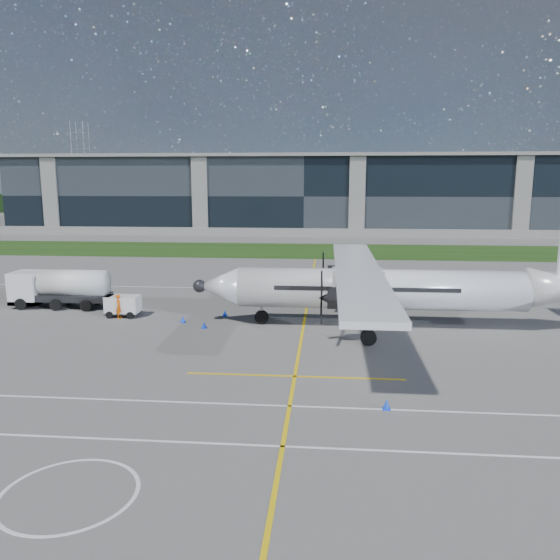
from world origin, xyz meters
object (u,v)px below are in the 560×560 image
object	(u,v)px
pylon_west	(82,167)
safety_cone_portwing	(387,404)
safety_cone_nose_stbd	(225,313)
turboprop_aircraft	(396,266)
fuel_tanker_truck	(54,288)
safety_cone_nose_port	(204,325)
safety_cone_stbdwing	(351,283)
ground_crew_person	(119,305)
baggage_tug	(123,306)
safety_cone_fwd	(183,319)

from	to	relation	value
pylon_west	safety_cone_portwing	xyz separation A→B (m)	(87.54, -159.95, -14.75)
pylon_west	safety_cone_nose_stbd	distance (m)	162.97
turboprop_aircraft	fuel_tanker_truck	distance (m)	28.26
safety_cone_nose_port	safety_cone_stbdwing	size ratio (longest dim) A/B	1.00
pylon_west	ground_crew_person	xyz separation A→B (m)	(68.68, -144.49, -13.92)
ground_crew_person	safety_cone_portwing	bearing A→B (deg)	-131.80
safety_cone_portwing	safety_cone_stbdwing	distance (m)	30.46
ground_crew_person	safety_cone_portwing	world-z (taller)	ground_crew_person
pylon_west	safety_cone_portwing	bearing A→B (deg)	-61.31
turboprop_aircraft	safety_cone_nose_port	size ratio (longest dim) A/B	60.45
safety_cone_portwing	safety_cone_stbdwing	world-z (taller)	same
pylon_west	fuel_tanker_truck	distance (m)	154.70
baggage_tug	safety_cone_nose_port	xyz separation A→B (m)	(7.13, -2.91, -0.58)
safety_cone_nose_stbd	safety_cone_fwd	bearing A→B (deg)	-141.09
turboprop_aircraft	baggage_tug	xyz separation A→B (m)	(-20.85, 1.37, -3.71)
pylon_west	baggage_tug	size ratio (longest dim) A/B	10.90
pylon_west	turboprop_aircraft	world-z (taller)	pylon_west
safety_cone_portwing	safety_cone_nose_stbd	size ratio (longest dim) A/B	1.00
turboprop_aircraft	safety_cone_nose_port	distance (m)	14.46
ground_crew_person	safety_cone_fwd	world-z (taller)	ground_crew_person
baggage_tug	safety_cone_stbdwing	xyz separation A→B (m)	(18.35, 14.32, -0.58)
ground_crew_person	safety_cone_nose_port	bearing A→B (deg)	-109.82
fuel_tanker_truck	turboprop_aircraft	bearing A→B (deg)	-8.14
fuel_tanker_truck	safety_cone_nose_stbd	distance (m)	15.10
ground_crew_person	safety_cone_nose_port	size ratio (longest dim) A/B	4.34
fuel_tanker_truck	safety_cone_nose_stbd	world-z (taller)	fuel_tanker_truck
safety_cone_portwing	safety_cone_nose_stbd	bearing A→B (deg)	122.75
turboprop_aircraft	safety_cone_stbdwing	bearing A→B (deg)	99.05
fuel_tanker_truck	baggage_tug	size ratio (longest dim) A/B	3.11
turboprop_aircraft	baggage_tug	world-z (taller)	turboprop_aircraft
turboprop_aircraft	safety_cone_fwd	bearing A→B (deg)	-179.65
turboprop_aircraft	safety_cone_portwing	xyz separation A→B (m)	(-2.03, -14.76, -4.28)
fuel_tanker_truck	ground_crew_person	bearing A→B (deg)	-25.29
baggage_tug	safety_cone_nose_stbd	bearing A→B (deg)	5.55
safety_cone_nose_stbd	ground_crew_person	bearing A→B (deg)	-169.80
safety_cone_portwing	safety_cone_nose_port	distance (m)	17.66
pylon_west	fuel_tanker_truck	bearing A→B (deg)	-66.38
baggage_tug	safety_cone_stbdwing	distance (m)	23.29
ground_crew_person	safety_cone_stbdwing	size ratio (longest dim) A/B	4.34
baggage_tug	ground_crew_person	size ratio (longest dim) A/B	1.27
fuel_tanker_truck	safety_cone_fwd	size ratio (longest dim) A/B	17.10
baggage_tug	safety_cone_portwing	size ratio (longest dim) A/B	5.50
safety_cone_nose_stbd	safety_cone_portwing	bearing A→B (deg)	-57.25
baggage_tug	safety_cone_nose_port	world-z (taller)	baggage_tug
ground_crew_person	pylon_west	bearing A→B (deg)	22.97
pylon_west	safety_cone_fwd	xyz separation A→B (m)	(73.90, -145.29, -14.75)
safety_cone_nose_port	safety_cone_stbdwing	world-z (taller)	same
safety_cone_nose_port	safety_cone_fwd	distance (m)	2.42
turboprop_aircraft	safety_cone_fwd	xyz separation A→B (m)	(-15.67, -0.10, -4.28)
turboprop_aircraft	ground_crew_person	distance (m)	21.19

